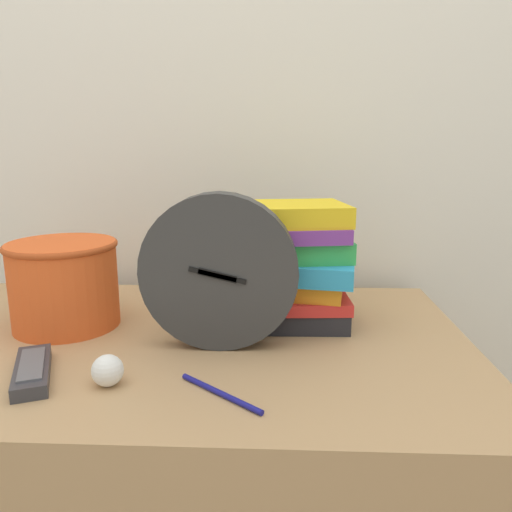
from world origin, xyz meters
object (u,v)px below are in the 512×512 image
(book_stack, at_px, (288,264))
(crumpled_paper_ball, at_px, (108,370))
(basket, at_px, (64,281))
(tv_remote, at_px, (32,370))
(desk_clock, at_px, (219,272))
(pen, at_px, (220,393))

(book_stack, bearing_deg, crumpled_paper_ball, -134.03)
(basket, xyz_separation_m, tv_remote, (0.04, -0.21, -0.07))
(desk_clock, relative_size, book_stack, 0.94)
(tv_remote, bearing_deg, book_stack, 33.33)
(basket, distance_m, pen, 0.42)
(tv_remote, relative_size, pen, 1.30)
(desk_clock, xyz_separation_m, book_stack, (0.12, 0.12, -0.02))
(basket, bearing_deg, pen, -38.68)
(desk_clock, xyz_separation_m, pen, (0.02, -0.17, -0.13))
(basket, relative_size, crumpled_paper_ball, 4.43)
(basket, height_order, pen, basket)
(basket, bearing_deg, book_stack, 4.96)
(crumpled_paper_ball, bearing_deg, desk_clock, 45.19)
(crumpled_paper_ball, bearing_deg, tv_remote, 170.98)
(tv_remote, xyz_separation_m, crumpled_paper_ball, (0.12, -0.02, 0.01))
(book_stack, xyz_separation_m, basket, (-0.41, -0.04, -0.03))
(book_stack, xyz_separation_m, pen, (-0.10, -0.29, -0.11))
(tv_remote, xyz_separation_m, pen, (0.28, -0.04, -0.01))
(pen, bearing_deg, desk_clock, 96.65)
(desk_clock, relative_size, basket, 1.30)
(desk_clock, bearing_deg, tv_remote, -154.48)
(desk_clock, bearing_deg, pen, -83.35)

